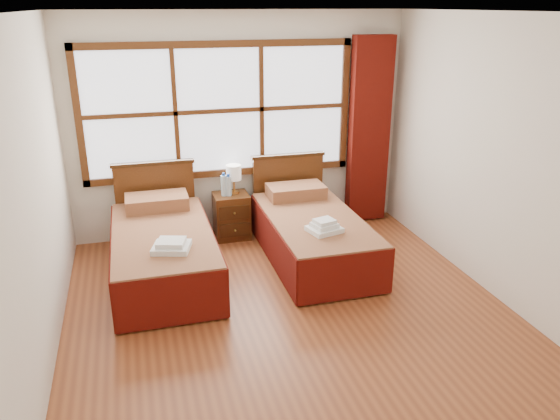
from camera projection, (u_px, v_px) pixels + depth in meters
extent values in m
plane|color=brown|center=(294.00, 320.00, 4.89)|extent=(4.50, 4.50, 0.00)
plane|color=white|center=(298.00, 12.00, 3.97)|extent=(4.50, 4.50, 0.00)
plane|color=silver|center=(240.00, 126.00, 6.45)|extent=(4.00, 0.00, 4.00)
plane|color=silver|center=(31.00, 205.00, 3.93)|extent=(0.00, 4.50, 4.50)
plane|color=silver|center=(507.00, 164.00, 4.93)|extent=(0.00, 4.50, 4.50)
cube|color=white|center=(219.00, 111.00, 6.29)|extent=(3.00, 0.02, 1.40)
cube|color=#512A11|center=(222.00, 173.00, 6.54)|extent=(3.16, 0.06, 0.08)
cube|color=#512A11|center=(217.00, 44.00, 6.01)|extent=(3.16, 0.06, 0.08)
cube|color=#512A11|center=(78.00, 118.00, 5.89)|extent=(0.08, 0.06, 1.56)
cube|color=#512A11|center=(344.00, 105.00, 6.66)|extent=(0.08, 0.06, 1.56)
cube|color=#512A11|center=(175.00, 113.00, 6.15)|extent=(0.05, 0.05, 1.40)
cube|color=#512A11|center=(261.00, 109.00, 6.40)|extent=(0.05, 0.05, 1.40)
cube|color=#512A11|center=(219.00, 111.00, 6.28)|extent=(3.00, 0.05, 0.05)
cube|color=#5F1009|center=(369.00, 131.00, 6.77)|extent=(0.50, 0.16, 2.30)
cube|color=#361D0B|center=(165.00, 265.00, 5.59)|extent=(0.87, 1.73, 0.28)
cube|color=#61190D|center=(163.00, 242.00, 5.50)|extent=(0.97, 1.92, 0.24)
cube|color=#5D1009|center=(114.00, 261.00, 5.43)|extent=(0.03, 1.92, 0.48)
cube|color=#5D1009|center=(211.00, 250.00, 5.67)|extent=(0.03, 1.92, 0.48)
cube|color=#5D1009|center=(172.00, 301.00, 4.69)|extent=(0.97, 0.03, 0.48)
cube|color=#61190D|center=(157.00, 202.00, 6.06)|extent=(0.68, 0.40, 0.15)
cube|color=#512A11|center=(156.00, 203.00, 6.39)|extent=(0.90, 0.06, 0.94)
cube|color=#361D0B|center=(153.00, 163.00, 6.22)|extent=(0.94, 0.08, 0.04)
cube|color=#361D0B|center=(314.00, 248.00, 6.00)|extent=(0.85, 1.69, 0.28)
cube|color=#61190D|center=(314.00, 227.00, 5.91)|extent=(0.95, 1.87, 0.23)
cube|color=#5D1009|center=(272.00, 243.00, 5.84)|extent=(0.03, 1.87, 0.47)
cube|color=#5D1009|center=(354.00, 234.00, 6.07)|extent=(0.03, 1.87, 0.47)
cube|color=#5D1009|center=(346.00, 277.00, 5.11)|extent=(0.95, 0.03, 0.47)
cube|color=#61190D|center=(296.00, 191.00, 6.45)|extent=(0.66, 0.39, 0.15)
cube|color=#512A11|center=(288.00, 192.00, 6.79)|extent=(0.88, 0.06, 0.92)
cube|color=#361D0B|center=(288.00, 156.00, 6.63)|extent=(0.92, 0.08, 0.04)
cube|color=#512A11|center=(232.00, 216.00, 6.55)|extent=(0.41, 0.36, 0.54)
cube|color=#361D0B|center=(235.00, 230.00, 6.41)|extent=(0.36, 0.02, 0.16)
cube|color=#361D0B|center=(234.00, 213.00, 6.33)|extent=(0.36, 0.02, 0.16)
sphere|color=olive|center=(235.00, 231.00, 6.40)|extent=(0.03, 0.03, 0.03)
sphere|color=olive|center=(235.00, 213.00, 6.32)|extent=(0.03, 0.03, 0.03)
cube|color=white|center=(172.00, 247.00, 5.05)|extent=(0.40, 0.37, 0.05)
cube|color=white|center=(171.00, 243.00, 5.03)|extent=(0.30, 0.28, 0.05)
cube|color=white|center=(324.00, 229.00, 5.49)|extent=(0.37, 0.34, 0.05)
cube|color=white|center=(324.00, 225.00, 5.47)|extent=(0.28, 0.26, 0.04)
cube|color=white|center=(324.00, 221.00, 5.46)|extent=(0.23, 0.21, 0.04)
cylinder|color=gold|center=(234.00, 192.00, 6.50)|extent=(0.11, 0.11, 0.02)
cylinder|color=gold|center=(234.00, 185.00, 6.47)|extent=(0.02, 0.02, 0.15)
cylinder|color=white|center=(234.00, 172.00, 6.41)|extent=(0.18, 0.18, 0.18)
cylinder|color=silver|center=(224.00, 186.00, 6.37)|extent=(0.07, 0.07, 0.24)
cylinder|color=blue|center=(224.00, 174.00, 6.32)|extent=(0.04, 0.04, 0.03)
cylinder|color=silver|center=(229.00, 186.00, 6.37)|extent=(0.07, 0.07, 0.23)
cylinder|color=blue|center=(228.00, 175.00, 6.32)|extent=(0.03, 0.03, 0.03)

